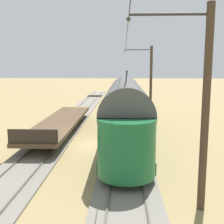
{
  "coord_description": "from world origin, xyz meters",
  "views": [
    {
      "loc": [
        -2.42,
        18.39,
        5.2
      ],
      "look_at": [
        -1.67,
        -0.55,
        2.15
      ],
      "focal_mm": 45.32,
      "sensor_mm": 36.0,
      "label": 1
    }
  ],
  "objects": [
    {
      "name": "track_end_bumper",
      "position": [
        2.58,
        -12.34,
        0.4
      ],
      "size": [
        1.8,
        0.6,
        0.8
      ],
      "primitive_type": "cube",
      "color": "#B2A519",
      "rests_on": "ground"
    },
    {
      "name": "flatcar_adjacent",
      "position": [
        2.58,
        -3.61,
        0.86
      ],
      "size": [
        2.8,
        14.58,
        1.6
      ],
      "color": "brown",
      "rests_on": "ground"
    },
    {
      "name": "overhead_wire_run",
      "position": [
        -2.63,
        7.74,
        6.79
      ],
      "size": [
        2.74,
        43.7,
        0.18
      ],
      "color": "black",
      "rests_on": "ground"
    },
    {
      "name": "catenary_pole_foreground",
      "position": [
        -5.23,
        -11.35,
        3.83
      ],
      "size": [
        2.95,
        0.28,
        7.33
      ],
      "color": "#423323",
      "rests_on": "ground"
    },
    {
      "name": "vintage_streetcar",
      "position": [
        -2.58,
        -1.11,
        2.26
      ],
      "size": [
        2.65,
        17.59,
        4.86
      ],
      "color": "#196033",
      "rests_on": "ground"
    },
    {
      "name": "track_adjacent_siding",
      "position": [
        2.58,
        -0.31,
        0.05
      ],
      "size": [
        2.8,
        80.0,
        0.18
      ],
      "color": "slate",
      "rests_on": "ground"
    },
    {
      "name": "catenary_pole_mid_near",
      "position": [
        -5.23,
        8.5,
        3.83
      ],
      "size": [
        2.95,
        0.28,
        7.33
      ],
      "color": "#423323",
      "rests_on": "ground"
    },
    {
      "name": "track_streetcar_siding",
      "position": [
        -2.58,
        -0.31,
        0.05
      ],
      "size": [
        2.8,
        80.0,
        0.18
      ],
      "color": "slate",
      "rests_on": "ground"
    },
    {
      "name": "ground_plane",
      "position": [
        0.0,
        0.0,
        0.0
      ],
      "size": [
        220.0,
        220.0,
        0.0
      ],
      "primitive_type": "plane",
      "color": "#937F51"
    }
  ]
}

